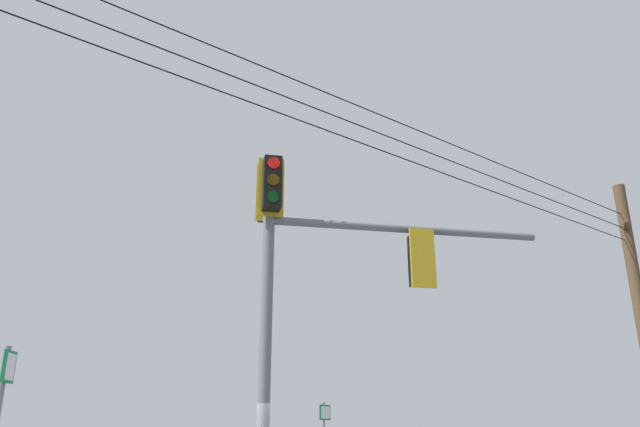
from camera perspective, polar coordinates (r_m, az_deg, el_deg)
signal_mast_assembly at (r=10.17m, az=-0.49°, el=-5.38°), size 5.02×1.50×6.51m
overhead_wire_span at (r=10.83m, az=-10.09°, el=13.31°), size 21.85×16.25×1.36m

